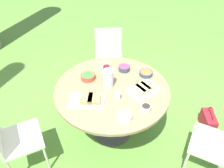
# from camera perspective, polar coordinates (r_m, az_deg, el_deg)

# --- Properties ---
(ground_plane) EXTENTS (40.00, 40.00, 0.00)m
(ground_plane) POSITION_cam_1_polar(r_m,az_deg,el_deg) (3.09, 0.00, -11.97)
(ground_plane) COLOR #5B8C38
(dining_table) EXTENTS (1.34, 1.34, 0.77)m
(dining_table) POSITION_cam_1_polar(r_m,az_deg,el_deg) (2.60, 0.00, -2.86)
(dining_table) COLOR #4C4C51
(dining_table) RESTS_ON ground_plane
(chair_near_left) EXTENTS (0.58, 0.57, 0.89)m
(chair_near_left) POSITION_cam_1_polar(r_m,az_deg,el_deg) (2.58, 26.77, -13.49)
(chair_near_left) COLOR beige
(chair_near_left) RESTS_ON ground_plane
(chair_near_right) EXTENTS (0.46, 0.47, 0.89)m
(chair_near_right) POSITION_cam_1_polar(r_m,az_deg,el_deg) (3.66, -0.90, 8.40)
(chair_near_right) COLOR beige
(chair_near_right) RESTS_ON ground_plane
(chair_far_back) EXTENTS (0.59, 0.58, 0.89)m
(chair_far_back) POSITION_cam_1_polar(r_m,az_deg,el_deg) (2.59, -24.74, -12.50)
(chair_far_back) COLOR beige
(chair_far_back) RESTS_ON ground_plane
(water_pitcher) EXTENTS (0.13, 0.12, 0.22)m
(water_pitcher) POSITION_cam_1_polar(r_m,az_deg,el_deg) (2.49, -1.00, 1.49)
(water_pitcher) COLOR silver
(water_pitcher) RESTS_ON dining_table
(wine_glass) EXTENTS (0.08, 0.08, 0.18)m
(wine_glass) POSITION_cam_1_polar(r_m,az_deg,el_deg) (2.60, -1.48, 3.88)
(wine_glass) COLOR silver
(wine_glass) RESTS_ON dining_table
(platter_bread_main) EXTENTS (0.39, 0.41, 0.07)m
(platter_bread_main) POSITION_cam_1_polar(r_m,az_deg,el_deg) (2.49, 8.13, -1.29)
(platter_bread_main) COLOR white
(platter_bread_main) RESTS_ON dining_table
(platter_charcuterie) EXTENTS (0.24, 0.38, 0.07)m
(platter_charcuterie) POSITION_cam_1_polar(r_m,az_deg,el_deg) (2.36, -6.15, -4.07)
(platter_charcuterie) COLOR white
(platter_charcuterie) RESTS_ON dining_table
(bowl_fries) EXTENTS (0.10, 0.10, 0.05)m
(bowl_fries) POSITION_cam_1_polar(r_m,az_deg,el_deg) (2.86, -2.28, 4.97)
(bowl_fries) COLOR silver
(bowl_fries) RESTS_ON dining_table
(bowl_salad) EXTENTS (0.17, 0.17, 0.06)m
(bowl_salad) POSITION_cam_1_polar(r_m,az_deg,el_deg) (2.66, -6.30, 1.96)
(bowl_salad) COLOR #B74733
(bowl_salad) RESTS_ON dining_table
(bowl_olives) EXTENTS (0.10, 0.10, 0.05)m
(bowl_olives) POSITION_cam_1_polar(r_m,az_deg,el_deg) (2.29, 8.85, -6.08)
(bowl_olives) COLOR silver
(bowl_olives) RESTS_ON dining_table
(bowl_dip_red) EXTENTS (0.14, 0.14, 0.06)m
(bowl_dip_red) POSITION_cam_1_polar(r_m,az_deg,el_deg) (2.80, 3.19, 4.19)
(bowl_dip_red) COLOR #334256
(bowl_dip_red) RESTS_ON dining_table
(bowl_dip_cream) EXTENTS (0.15, 0.15, 0.06)m
(bowl_dip_cream) POSITION_cam_1_polar(r_m,az_deg,el_deg) (2.18, 3.24, -8.47)
(bowl_dip_cream) COLOR white
(bowl_dip_cream) RESTS_ON dining_table
(bowl_roasted_veg) EXTENTS (0.16, 0.16, 0.05)m
(bowl_roasted_veg) POSITION_cam_1_polar(r_m,az_deg,el_deg) (2.75, 8.86, 2.81)
(bowl_roasted_veg) COLOR #334256
(bowl_roasted_veg) RESTS_ON dining_table
(cup_water_near) EXTENTS (0.06, 0.06, 0.10)m
(cup_water_near) POSITION_cam_1_polar(r_m,az_deg,el_deg) (2.36, 1.50, -3.13)
(cup_water_near) COLOR silver
(cup_water_near) RESTS_ON dining_table
(handbag) EXTENTS (0.30, 0.14, 0.37)m
(handbag) POSITION_cam_1_polar(r_m,az_deg,el_deg) (3.30, 23.73, -8.84)
(handbag) COLOR maroon
(handbag) RESTS_ON ground_plane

